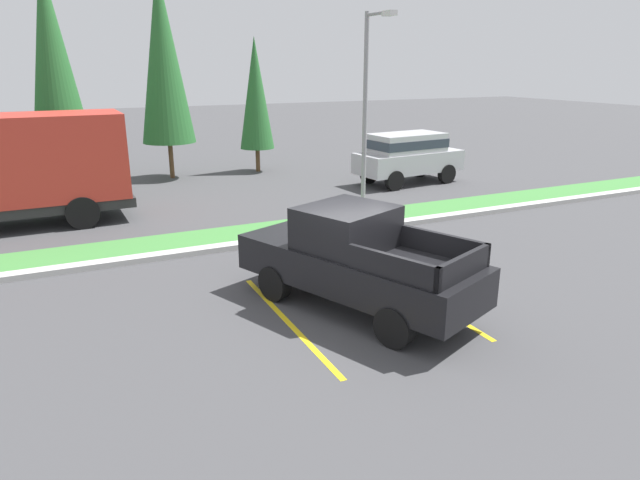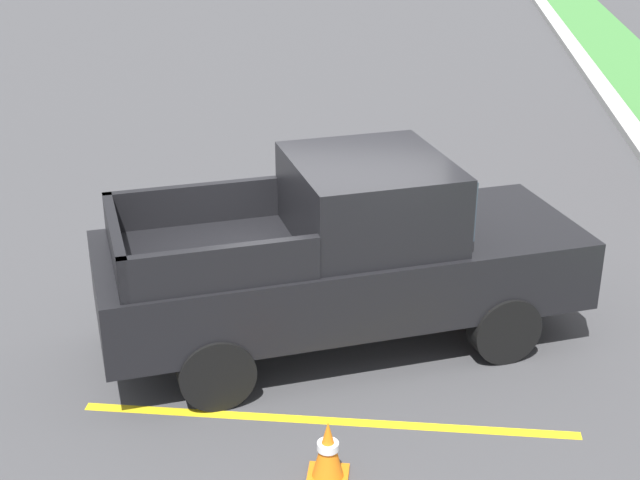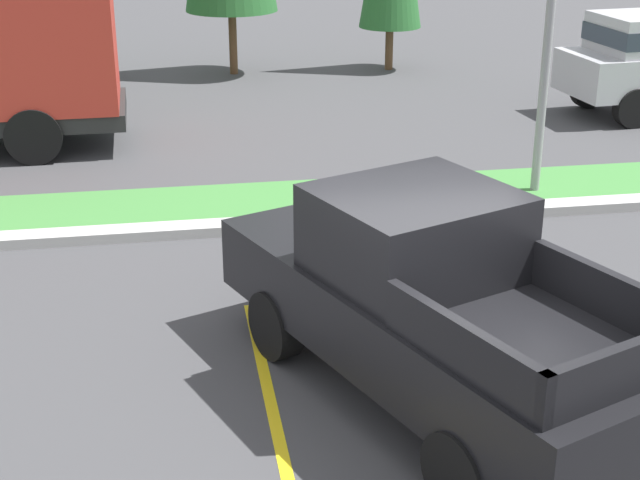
# 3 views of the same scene
# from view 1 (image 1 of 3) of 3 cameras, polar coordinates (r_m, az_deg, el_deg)

# --- Properties ---
(ground_plane) EXTENTS (120.00, 120.00, 0.00)m
(ground_plane) POSITION_cam_1_polar(r_m,az_deg,el_deg) (11.62, 3.55, -7.18)
(ground_plane) COLOR #424244
(parking_line_near) EXTENTS (0.12, 4.80, 0.01)m
(parking_line_near) POSITION_cam_1_polar(r_m,az_deg,el_deg) (11.16, -3.35, -8.22)
(parking_line_near) COLOR yellow
(parking_line_near) RESTS_ON ground
(parking_line_far) EXTENTS (0.12, 4.80, 0.01)m
(parking_line_far) POSITION_cam_1_polar(r_m,az_deg,el_deg) (12.54, 9.94, -5.49)
(parking_line_far) COLOR yellow
(parking_line_far) RESTS_ON ground
(curb_strip) EXTENTS (56.00, 0.40, 0.15)m
(curb_strip) POSITION_cam_1_polar(r_m,az_deg,el_deg) (15.86, -5.17, -0.10)
(curb_strip) COLOR #B2B2AD
(curb_strip) RESTS_ON ground
(grass_median) EXTENTS (56.00, 1.80, 0.06)m
(grass_median) POSITION_cam_1_polar(r_m,az_deg,el_deg) (16.86, -6.47, 0.77)
(grass_median) COLOR #42843D
(grass_median) RESTS_ON ground
(pickup_truck_main) EXTENTS (3.72, 5.54, 2.10)m
(pickup_truck_main) POSITION_cam_1_polar(r_m,az_deg,el_deg) (11.42, 3.60, -2.00)
(pickup_truck_main) COLOR black
(pickup_truck_main) RESTS_ON ground
(cargo_truck_distant) EXTENTS (6.84, 2.61, 3.40)m
(cargo_truck_distant) POSITION_cam_1_polar(r_m,az_deg,el_deg) (19.44, -28.55, 6.49)
(cargo_truck_distant) COLOR black
(cargo_truck_distant) RESTS_ON ground
(suv_distant) EXTENTS (4.76, 2.31, 2.10)m
(suv_distant) POSITION_cam_1_polar(r_m,az_deg,el_deg) (23.98, 8.89, 8.60)
(suv_distant) COLOR black
(suv_distant) RESTS_ON ground
(street_light) EXTENTS (0.24, 1.49, 6.28)m
(street_light) POSITION_cam_1_polar(r_m,az_deg,el_deg) (17.33, 4.88, 13.56)
(street_light) COLOR gray
(street_light) RESTS_ON ground
(cypress_tree_left_inner) EXTENTS (2.25, 2.25, 8.64)m
(cypress_tree_left_inner) POSITION_cam_1_polar(r_m,az_deg,el_deg) (24.69, -25.54, 16.41)
(cypress_tree_left_inner) COLOR brown
(cypress_tree_left_inner) RESTS_ON ground
(cypress_tree_center) EXTENTS (2.26, 2.26, 8.71)m
(cypress_tree_center) POSITION_cam_1_polar(r_m,az_deg,el_deg) (25.52, -15.64, 17.49)
(cypress_tree_center) COLOR brown
(cypress_tree_center) RESTS_ON ground
(cypress_tree_right_inner) EXTENTS (1.57, 1.57, 6.03)m
(cypress_tree_right_inner) POSITION_cam_1_polar(r_m,az_deg,el_deg) (26.43, -6.54, 14.54)
(cypress_tree_right_inner) COLOR brown
(cypress_tree_right_inner) RESTS_ON ground
(traffic_cone) EXTENTS (0.36, 0.36, 0.60)m
(traffic_cone) POSITION_cam_1_polar(r_m,az_deg,el_deg) (12.99, 12.91, -3.50)
(traffic_cone) COLOR orange
(traffic_cone) RESTS_ON ground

